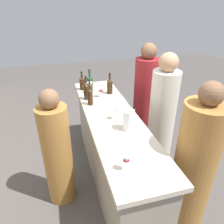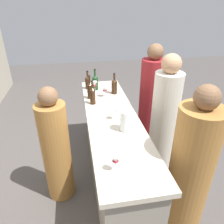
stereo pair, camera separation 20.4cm
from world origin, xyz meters
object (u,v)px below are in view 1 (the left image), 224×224
wine_bottle_leftmost_amber_brown (90,96)px  person_server_behind (57,154)px  wine_glass_near_right (90,85)px  person_center_guest (194,168)px  wine_glass_near_left (116,111)px  wine_bottle_second_left_amber_brown (86,91)px  wine_bottle_center_amber_brown (110,86)px  wine_glass_far_left (126,160)px  person_right_guest (145,100)px  person_left_guest (161,121)px  wine_glass_near_center (101,90)px  water_pitcher (129,120)px  wine_bottle_rightmost_amber_brown (82,83)px  wine_bottle_second_right_olive_green (90,83)px

wine_bottle_leftmost_amber_brown → person_server_behind: bearing=136.5°
wine_glass_near_right → person_server_behind: 1.10m
person_center_guest → wine_glass_near_left: bearing=-64.1°
wine_bottle_second_left_amber_brown → wine_glass_near_left: bearing=-159.9°
wine_bottle_leftmost_amber_brown → wine_bottle_center_amber_brown: size_ratio=1.04×
wine_glass_far_left → person_right_guest: bearing=-28.4°
wine_glass_near_right → person_left_guest: person_left_guest is taller
wine_glass_near_center → water_pitcher: 0.88m
wine_glass_near_left → wine_glass_near_right: 0.83m
person_left_guest → water_pitcher: bearing=28.6°
wine_bottle_rightmost_amber_brown → wine_glass_near_right: wine_bottle_rightmost_amber_brown is taller
wine_bottle_second_right_olive_green → wine_glass_near_center: 0.30m
wine_glass_near_left → person_right_guest: (0.81, -0.71, -0.31)m
wine_bottle_center_amber_brown → water_pitcher: size_ratio=1.37×
wine_glass_near_right → water_pitcher: bearing=-168.9°
wine_bottle_second_right_olive_green → wine_glass_near_left: 0.93m
person_center_guest → person_server_behind: (0.66, 1.23, -0.08)m
wine_bottle_second_right_olive_green → wine_bottle_rightmost_amber_brown: size_ratio=1.13×
wine_bottle_leftmost_amber_brown → wine_glass_near_center: 0.27m
wine_bottle_rightmost_amber_brown → person_center_guest: size_ratio=0.17×
wine_bottle_center_amber_brown → wine_glass_near_right: wine_bottle_center_amber_brown is taller
water_pitcher → wine_glass_near_left: bearing=14.6°
wine_glass_near_left → wine_glass_far_left: wine_glass_far_left is taller
wine_bottle_center_amber_brown → wine_glass_near_right: bearing=72.0°
wine_bottle_center_amber_brown → wine_glass_far_left: 1.54m
wine_bottle_leftmost_amber_brown → person_server_behind: (-0.49, 0.47, -0.42)m
wine_bottle_leftmost_amber_brown → person_right_guest: person_right_guest is taller
wine_bottle_second_left_amber_brown → wine_bottle_rightmost_amber_brown: (0.36, 0.00, -0.02)m
wine_glass_near_left → person_center_guest: 0.96m
wine_glass_near_left → wine_glass_far_left: size_ratio=0.97×
water_pitcher → person_server_behind: bearing=76.1°
wine_bottle_center_amber_brown → person_left_guest: person_left_guest is taller
wine_bottle_second_left_amber_brown → person_server_behind: (-0.67, 0.45, -0.42)m
wine_bottle_second_left_amber_brown → wine_glass_near_left: wine_bottle_second_left_amber_brown is taller
wine_bottle_second_right_olive_green → person_left_guest: (-0.81, -0.76, -0.30)m
wine_bottle_second_left_amber_brown → wine_bottle_rightmost_amber_brown: size_ratio=1.17×
wine_bottle_rightmost_amber_brown → person_server_behind: bearing=156.4°
wine_glass_near_center → person_server_behind: bearing=136.6°
wine_glass_near_left → wine_bottle_center_amber_brown: bearing=-9.4°
wine_glass_near_center → person_right_guest: (0.17, -0.74, -0.30)m
wine_bottle_second_left_amber_brown → person_left_guest: (-0.50, -0.86, -0.31)m
wine_glass_near_right → person_right_guest: 0.91m
wine_bottle_second_left_amber_brown → wine_glass_near_center: bearing=-84.5°
person_left_guest → person_server_behind: size_ratio=1.16×
wine_bottle_second_right_olive_green → person_center_guest: 1.80m
person_left_guest → wine_bottle_second_left_amber_brown: bearing=-33.0°
wine_glass_near_right → wine_glass_far_left: 1.60m
wine_bottle_leftmost_amber_brown → water_pitcher: (-0.68, -0.27, -0.01)m
wine_bottle_second_left_amber_brown → wine_glass_near_center: size_ratio=2.19×
wine_bottle_leftmost_amber_brown → person_right_guest: 1.04m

